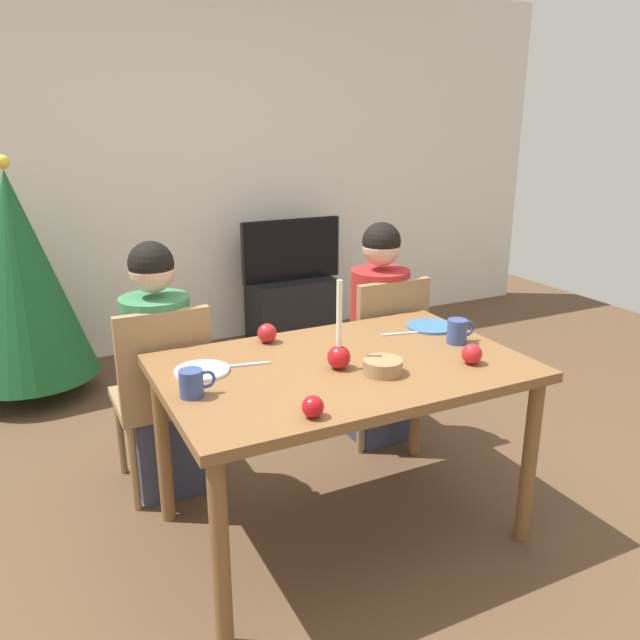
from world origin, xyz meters
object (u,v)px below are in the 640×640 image
christmas_tree (19,277)px  plate_left (202,371)px  chair_right (382,350)px  person_left_child (160,375)px  bowl_walnuts (383,366)px  apple_near_candle (313,407)px  candle_centerpiece (339,351)px  mug_right (458,331)px  dining_table (342,383)px  apple_by_right_mug (267,333)px  mug_left (192,383)px  plate_right (431,326)px  tv_stand (292,309)px  tv (291,250)px  apple_by_left_plate (472,354)px  chair_left (163,389)px  person_right_child (379,337)px

christmas_tree → plate_left: (0.56, -1.89, -0.01)m
chair_right → person_left_child: (-1.14, 0.03, 0.06)m
bowl_walnuts → apple_near_candle: bearing=-151.5°
candle_centerpiece → mug_right: (0.59, 0.03, -0.02)m
candle_centerpiece → dining_table: bearing=45.5°
dining_table → person_left_child: 0.87m
dining_table → christmas_tree: 2.31m
dining_table → candle_centerpiece: size_ratio=4.04×
apple_by_right_mug → candle_centerpiece: bearing=-71.0°
plate_left → mug_left: (-0.09, -0.20, 0.04)m
christmas_tree → mug_right: christmas_tree is taller
dining_table → candle_centerpiece: (-0.04, -0.04, 0.15)m
plate_right → candle_centerpiece: bearing=-157.7°
tv_stand → apple_by_right_mug: bearing=-116.5°
tv → christmas_tree: 1.89m
plate_right → apple_by_right_mug: 0.76m
dining_table → mug_left: size_ratio=10.92×
bowl_walnuts → person_left_child: bearing=129.9°
apple_near_candle → apple_by_right_mug: (0.13, 0.72, 0.00)m
candle_centerpiece → apple_by_left_plate: candle_centerpiece is taller
plate_right → bowl_walnuts: bearing=-143.0°
christmas_tree → apple_by_right_mug: christmas_tree is taller
plate_left → plate_right: same height
mug_left → person_left_child: bearing=87.7°
chair_left → tv: bearing=50.9°
plate_left → candle_centerpiece: bearing=-22.1°
dining_table → bowl_walnuts: (0.09, -0.15, 0.11)m
dining_table → apple_near_candle: size_ratio=19.19×
chair_right → apple_by_left_plate: bearing=-97.7°
apple_by_left_plate → apple_by_right_mug: (-0.62, 0.58, 0.00)m
plate_left → apple_near_candle: apple_near_candle is taller
plate_right → apple_by_left_plate: bearing=-105.6°
apple_by_right_mug → chair_left: bearing=148.1°
mug_right → candle_centerpiece: bearing=-176.9°
person_left_child → tv: 2.16m
dining_table → chair_left: 0.85m
bowl_walnuts → apple_near_candle: (-0.39, -0.21, 0.01)m
dining_table → plate_left: 0.55m
chair_left → apple_near_candle: bearing=-74.4°
dining_table → candle_centerpiece: 0.16m
apple_near_candle → dining_table: bearing=50.2°
person_right_child → dining_table: bearing=-131.1°
bowl_walnuts → mug_right: bearing=17.7°
mug_right → tv: bearing=83.8°
plate_right → plate_left: bearing=-177.2°
christmas_tree → apple_by_left_plate: christmas_tree is taller
tv → mug_left: size_ratio=6.16×
mug_left → apple_by_right_mug: bearing=42.6°
chair_left → apple_by_left_plate: size_ratio=11.16×
chair_right → bowl_walnuts: 0.94m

